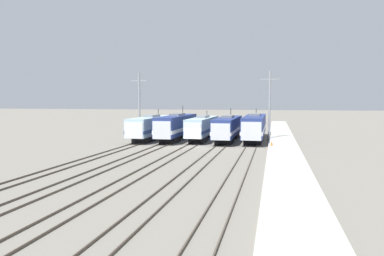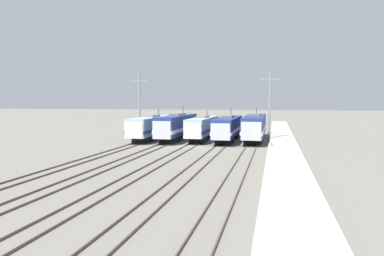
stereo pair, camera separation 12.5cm
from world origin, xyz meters
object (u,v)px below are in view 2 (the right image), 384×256
locomotive_center (203,127)px  locomotive_far_left (151,127)px  locomotive_center_right (228,128)px  locomotive_center_left (177,126)px  catenary_tower_right (270,104)px  catenary_tower_left (139,104)px  traffic_cone (272,143)px  locomotive_far_right (255,127)px

locomotive_center → locomotive_far_left: bearing=-170.5°
locomotive_center → locomotive_center_right: (4.22, -0.52, 0.03)m
locomotive_center_left → catenary_tower_right: bearing=7.6°
locomotive_center_left → locomotive_center: bearing=10.2°
locomotive_center_right → locomotive_far_left: bearing=-176.0°
locomotive_center_left → locomotive_center_right: bearing=1.6°
locomotive_far_left → catenary_tower_left: catenary_tower_left is taller
catenary_tower_left → traffic_cone: catenary_tower_left is taller
locomotive_center → locomotive_far_right: (8.45, 1.05, 0.16)m
catenary_tower_right → locomotive_far_right: bearing=-175.2°
catenary_tower_right → traffic_cone: catenary_tower_right is taller
locomotive_center → locomotive_center_right: bearing=-7.1°
locomotive_center_left → locomotive_center_right: (8.45, 0.24, -0.13)m
locomotive_center_left → locomotive_far_right: 12.80m
locomotive_far_left → locomotive_center_right: size_ratio=0.94×
locomotive_center → traffic_cone: locomotive_center is taller
traffic_cone → catenary_tower_right: bearing=92.8°
locomotive_far_right → catenary_tower_left: (-19.88, 0.19, 3.62)m
locomotive_far_left → locomotive_center: size_ratio=1.00×
locomotive_center → catenary_tower_left: bearing=173.8°
locomotive_center_left → catenary_tower_left: bearing=164.4°
traffic_cone → locomotive_center: bearing=141.7°
catenary_tower_right → traffic_cone: bearing=-87.2°
locomotive_center_left → locomotive_center_right: size_ratio=1.00×
locomotive_center_right → locomotive_far_right: bearing=20.5°
locomotive_center_left → catenary_tower_right: 15.55m
locomotive_center → catenary_tower_left: 12.10m
locomotive_far_left → catenary_tower_left: 5.47m
locomotive_center_left → locomotive_far_left: bearing=-171.2°
locomotive_center_left → traffic_cone: size_ratio=31.08×
locomotive_center_left → catenary_tower_left: size_ratio=1.58×
locomotive_far_left → locomotive_center_left: bearing=8.8°
catenary_tower_right → locomotive_center_right: bearing=-164.9°
locomotive_center → locomotive_far_right: locomotive_far_right is taller
locomotive_center_left → locomotive_far_right: locomotive_center_left is taller
catenary_tower_right → catenary_tower_left: bearing=180.0°
catenary_tower_left → locomotive_far_left: bearing=-41.7°
locomotive_far_left → catenary_tower_right: size_ratio=1.48×
locomotive_center_right → catenary_tower_left: (-15.65, 1.77, 3.75)m
locomotive_far_left → locomotive_center_left: (4.22, 0.65, 0.11)m
locomotive_far_left → locomotive_center: (8.45, 1.42, -0.04)m
locomotive_center_right → catenary_tower_left: bearing=173.5°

